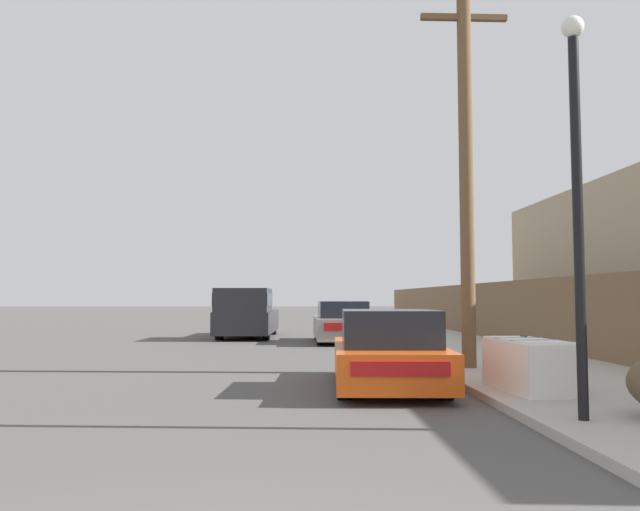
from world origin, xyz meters
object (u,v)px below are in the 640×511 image
object	(u,v)px
discarded_fridge	(527,365)
car_parked_mid	(342,323)
pickup_truck	(247,314)
utility_pole	(466,164)
parked_sports_car_red	(388,353)
street_lamp	(577,182)

from	to	relation	value
discarded_fridge	car_parked_mid	distance (m)	12.10
pickup_truck	utility_pole	world-z (taller)	utility_pole
parked_sports_car_red	discarded_fridge	bearing A→B (deg)	-28.10
car_parked_mid	street_lamp	distance (m)	14.45
pickup_truck	utility_pole	distance (m)	12.90
pickup_truck	utility_pole	size ratio (longest dim) A/B	0.69
discarded_fridge	pickup_truck	bearing A→B (deg)	105.31
street_lamp	car_parked_mid	bearing A→B (deg)	96.81
discarded_fridge	parked_sports_car_red	distance (m)	2.25
car_parked_mid	pickup_truck	bearing A→B (deg)	144.34
parked_sports_car_red	utility_pole	xyz separation A→B (m)	(1.93, 1.97, 3.65)
pickup_truck	utility_pole	bearing A→B (deg)	117.43
parked_sports_car_red	street_lamp	bearing A→B (deg)	-59.77
discarded_fridge	parked_sports_car_red	size ratio (longest dim) A/B	0.42
discarded_fridge	pickup_truck	size ratio (longest dim) A/B	0.31
car_parked_mid	street_lamp	xyz separation A→B (m)	(1.69, -14.18, 2.21)
parked_sports_car_red	pickup_truck	xyz separation A→B (m)	(-3.39, 13.24, 0.33)
parked_sports_car_red	street_lamp	size ratio (longest dim) A/B	0.87
utility_pole	street_lamp	world-z (taller)	utility_pole
parked_sports_car_red	street_lamp	xyz separation A→B (m)	(1.73, -3.40, 2.27)
discarded_fridge	utility_pole	distance (m)	4.88
parked_sports_car_red	car_parked_mid	distance (m)	10.77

